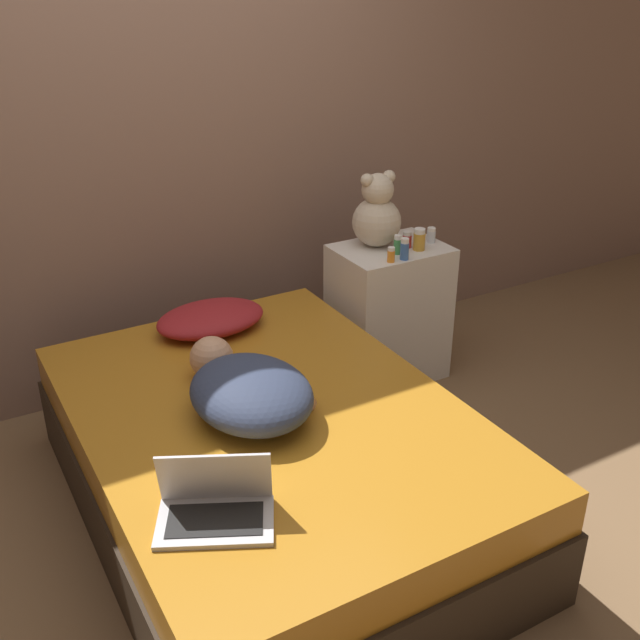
{
  "coord_description": "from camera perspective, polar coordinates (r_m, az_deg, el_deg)",
  "views": [
    {
      "loc": [
        -0.97,
        -2.06,
        1.92
      ],
      "look_at": [
        0.34,
        0.23,
        0.63
      ],
      "focal_mm": 42.0,
      "sensor_mm": 36.0,
      "label": 1
    }
  ],
  "objects": [
    {
      "name": "ground_plane",
      "position": [
        2.98,
        -3.6,
        -14.2
      ],
      "size": [
        12.0,
        12.0,
        0.0
      ],
      "primitive_type": "plane",
      "color": "brown"
    },
    {
      "name": "wall_back",
      "position": [
        3.46,
        -13.44,
        14.96
      ],
      "size": [
        8.0,
        0.06,
        2.6
      ],
      "color": "#846656",
      "rests_on": "ground_plane"
    },
    {
      "name": "bed",
      "position": [
        2.84,
        -3.73,
        -10.73
      ],
      "size": [
        1.31,
        1.83,
        0.45
      ],
      "color": "#2D2319",
      "rests_on": "ground_plane"
    },
    {
      "name": "nightstand",
      "position": [
        3.69,
        5.23,
        0.56
      ],
      "size": [
        0.52,
        0.38,
        0.68
      ],
      "color": "silver",
      "rests_on": "ground_plane"
    },
    {
      "name": "pillow",
      "position": [
        3.27,
        -8.33,
        0.12
      ],
      "size": [
        0.48,
        0.33,
        0.11
      ],
      "color": "maroon",
      "rests_on": "bed"
    },
    {
      "name": "person_lying",
      "position": [
        2.66,
        -5.55,
        -5.26
      ],
      "size": [
        0.44,
        0.67,
        0.19
      ],
      "rotation": [
        0.0,
        0.0,
        0.05
      ],
      "color": "#2D3851",
      "rests_on": "bed"
    },
    {
      "name": "laptop",
      "position": [
        2.23,
        -8.0,
        -13.78
      ],
      "size": [
        0.39,
        0.33,
        0.21
      ],
      "rotation": [
        0.0,
        0.0,
        -0.46
      ],
      "color": "silver",
      "rests_on": "bed"
    },
    {
      "name": "teddy_bear",
      "position": [
        3.53,
        4.35,
        8.04
      ],
      "size": [
        0.23,
        0.23,
        0.35
      ],
      "color": "beige",
      "rests_on": "nightstand"
    },
    {
      "name": "bottle_amber",
      "position": [
        3.53,
        7.58,
        6.1
      ],
      "size": [
        0.06,
        0.06,
        0.1
      ],
      "color": "gold",
      "rests_on": "nightstand"
    },
    {
      "name": "bottle_red",
      "position": [
        3.56,
        6.66,
        6.1
      ],
      "size": [
        0.04,
        0.04,
        0.08
      ],
      "color": "#B72D2D",
      "rests_on": "nightstand"
    },
    {
      "name": "bottle_green",
      "position": [
        3.47,
        5.93,
        5.72
      ],
      "size": [
        0.04,
        0.04,
        0.09
      ],
      "color": "#3D8E4C",
      "rests_on": "nightstand"
    },
    {
      "name": "bottle_clear",
      "position": [
        3.64,
        8.47,
        6.41
      ],
      "size": [
        0.04,
        0.04,
        0.07
      ],
      "color": "silver",
      "rests_on": "nightstand"
    },
    {
      "name": "bottle_orange",
      "position": [
        3.38,
        5.44,
        4.97
      ],
      "size": [
        0.03,
        0.03,
        0.07
      ],
      "color": "orange",
      "rests_on": "nightstand"
    },
    {
      "name": "bottle_blue",
      "position": [
        3.41,
        6.46,
        5.39
      ],
      "size": [
        0.04,
        0.04,
        0.1
      ],
      "color": "#3866B2",
      "rests_on": "nightstand"
    }
  ]
}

